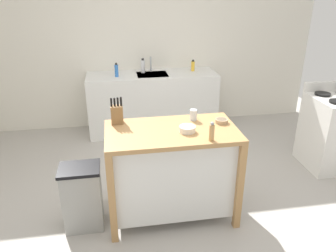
{
  "coord_description": "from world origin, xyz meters",
  "views": [
    {
      "loc": [
        -0.46,
        -2.75,
        2.12
      ],
      "look_at": [
        0.02,
        0.1,
        0.85
      ],
      "focal_mm": 35.49,
      "sensor_mm": 36.0,
      "label": 1
    }
  ],
  "objects_px": {
    "bottle_dish_soap": "(143,66)",
    "stove": "(333,132)",
    "kitchen_island": "(172,168)",
    "trash_bin": "(83,197)",
    "bowl_ceramic_small": "(187,129)",
    "drinking_cup": "(193,115)",
    "sink_faucet": "(151,64)",
    "bottle_hand_soap": "(116,70)",
    "pepper_grinder": "(212,132)",
    "knife_block": "(117,114)",
    "bowl_stoneware_deep": "(222,121)",
    "bottle_spray_cleaner": "(193,66)"
  },
  "relations": [
    {
      "from": "bowl_ceramic_small",
      "to": "drinking_cup",
      "type": "bearing_deg",
      "value": 65.64
    },
    {
      "from": "bowl_ceramic_small",
      "to": "sink_faucet",
      "type": "bearing_deg",
      "value": 91.34
    },
    {
      "from": "knife_block",
      "to": "sink_faucet",
      "type": "distance_m",
      "value": 2.02
    },
    {
      "from": "bottle_dish_soap",
      "to": "drinking_cup",
      "type": "bearing_deg",
      "value": -81.53
    },
    {
      "from": "bowl_stoneware_deep",
      "to": "stove",
      "type": "height_order",
      "value": "stove"
    },
    {
      "from": "kitchen_island",
      "to": "drinking_cup",
      "type": "xyz_separation_m",
      "value": [
        0.24,
        0.19,
        0.45
      ]
    },
    {
      "from": "knife_block",
      "to": "bottle_spray_cleaner",
      "type": "height_order",
      "value": "knife_block"
    },
    {
      "from": "sink_faucet",
      "to": "bottle_spray_cleaner",
      "type": "relative_size",
      "value": 1.33
    },
    {
      "from": "stove",
      "to": "bottle_dish_soap",
      "type": "bearing_deg",
      "value": 144.48
    },
    {
      "from": "bottle_dish_soap",
      "to": "trash_bin",
      "type": "bearing_deg",
      "value": -109.8
    },
    {
      "from": "bowl_ceramic_small",
      "to": "drinking_cup",
      "type": "height_order",
      "value": "drinking_cup"
    },
    {
      "from": "knife_block",
      "to": "bottle_spray_cleaner",
      "type": "relative_size",
      "value": 1.53
    },
    {
      "from": "bottle_hand_soap",
      "to": "bottle_spray_cleaner",
      "type": "distance_m",
      "value": 1.14
    },
    {
      "from": "drinking_cup",
      "to": "bottle_dish_soap",
      "type": "height_order",
      "value": "bottle_dish_soap"
    },
    {
      "from": "trash_bin",
      "to": "sink_faucet",
      "type": "height_order",
      "value": "sink_faucet"
    },
    {
      "from": "bowl_ceramic_small",
      "to": "knife_block",
      "type": "bearing_deg",
      "value": 153.63
    },
    {
      "from": "trash_bin",
      "to": "sink_faucet",
      "type": "distance_m",
      "value": 2.5
    },
    {
      "from": "bottle_dish_soap",
      "to": "stove",
      "type": "relative_size",
      "value": 0.21
    },
    {
      "from": "pepper_grinder",
      "to": "bottle_dish_soap",
      "type": "relative_size",
      "value": 0.8
    },
    {
      "from": "pepper_grinder",
      "to": "trash_bin",
      "type": "xyz_separation_m",
      "value": [
        -1.12,
        0.21,
        -0.67
      ]
    },
    {
      "from": "knife_block",
      "to": "stove",
      "type": "distance_m",
      "value": 2.65
    },
    {
      "from": "bowl_stoneware_deep",
      "to": "sink_faucet",
      "type": "relative_size",
      "value": 0.54
    },
    {
      "from": "bowl_ceramic_small",
      "to": "pepper_grinder",
      "type": "distance_m",
      "value": 0.26
    },
    {
      "from": "bowl_ceramic_small",
      "to": "trash_bin",
      "type": "distance_m",
      "value": 1.14
    },
    {
      "from": "bowl_ceramic_small",
      "to": "bowl_stoneware_deep",
      "type": "relative_size",
      "value": 1.21
    },
    {
      "from": "drinking_cup",
      "to": "bottle_hand_soap",
      "type": "bearing_deg",
      "value": 110.78
    },
    {
      "from": "drinking_cup",
      "to": "pepper_grinder",
      "type": "relative_size",
      "value": 0.62
    },
    {
      "from": "stove",
      "to": "sink_faucet",
      "type": "bearing_deg",
      "value": 142.02
    },
    {
      "from": "sink_faucet",
      "to": "stove",
      "type": "height_order",
      "value": "sink_faucet"
    },
    {
      "from": "bowl_stoneware_deep",
      "to": "knife_block",
      "type": "bearing_deg",
      "value": 171.01
    },
    {
      "from": "pepper_grinder",
      "to": "stove",
      "type": "distance_m",
      "value": 2.07
    },
    {
      "from": "sink_faucet",
      "to": "stove",
      "type": "bearing_deg",
      "value": -37.98
    },
    {
      "from": "knife_block",
      "to": "bottle_spray_cleaner",
      "type": "xyz_separation_m",
      "value": [
        1.17,
        1.88,
        -0.04
      ]
    },
    {
      "from": "kitchen_island",
      "to": "trash_bin",
      "type": "height_order",
      "value": "kitchen_island"
    },
    {
      "from": "knife_block",
      "to": "bottle_dish_soap",
      "type": "xyz_separation_m",
      "value": [
        0.43,
        1.9,
        -0.02
      ]
    },
    {
      "from": "bowl_stoneware_deep",
      "to": "drinking_cup",
      "type": "xyz_separation_m",
      "value": [
        -0.25,
        0.11,
        0.03
      ]
    },
    {
      "from": "bowl_stoneware_deep",
      "to": "bottle_hand_soap",
      "type": "relative_size",
      "value": 0.61
    },
    {
      "from": "knife_block",
      "to": "bowl_ceramic_small",
      "type": "height_order",
      "value": "knife_block"
    },
    {
      "from": "pepper_grinder",
      "to": "bottle_spray_cleaner",
      "type": "relative_size",
      "value": 1.02
    },
    {
      "from": "bowl_ceramic_small",
      "to": "bottle_spray_cleaner",
      "type": "distance_m",
      "value": 2.25
    },
    {
      "from": "knife_block",
      "to": "trash_bin",
      "type": "xyz_separation_m",
      "value": [
        -0.36,
        -0.29,
        -0.68
      ]
    },
    {
      "from": "bowl_ceramic_small",
      "to": "bottle_hand_soap",
      "type": "bearing_deg",
      "value": 105.41
    },
    {
      "from": "bottle_hand_soap",
      "to": "bottle_spray_cleaner",
      "type": "xyz_separation_m",
      "value": [
        1.13,
        0.14,
        -0.01
      ]
    },
    {
      "from": "pepper_grinder",
      "to": "bottle_spray_cleaner",
      "type": "xyz_separation_m",
      "value": [
        0.41,
        2.38,
        -0.03
      ]
    },
    {
      "from": "trash_bin",
      "to": "bottle_dish_soap",
      "type": "height_order",
      "value": "bottle_dish_soap"
    },
    {
      "from": "bottle_hand_soap",
      "to": "trash_bin",
      "type": "bearing_deg",
      "value": -101.16
    },
    {
      "from": "kitchen_island",
      "to": "drinking_cup",
      "type": "height_order",
      "value": "drinking_cup"
    },
    {
      "from": "bowl_stoneware_deep",
      "to": "bottle_spray_cleaner",
      "type": "bearing_deg",
      "value": 84.03
    },
    {
      "from": "drinking_cup",
      "to": "sink_faucet",
      "type": "distance_m",
      "value": 1.99
    },
    {
      "from": "kitchen_island",
      "to": "trash_bin",
      "type": "relative_size",
      "value": 1.88
    }
  ]
}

